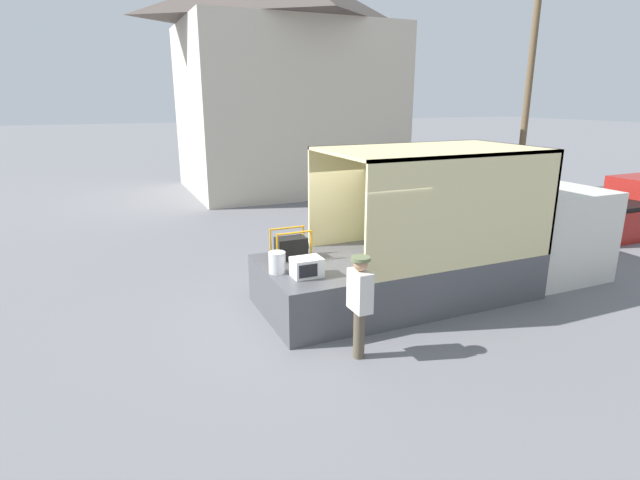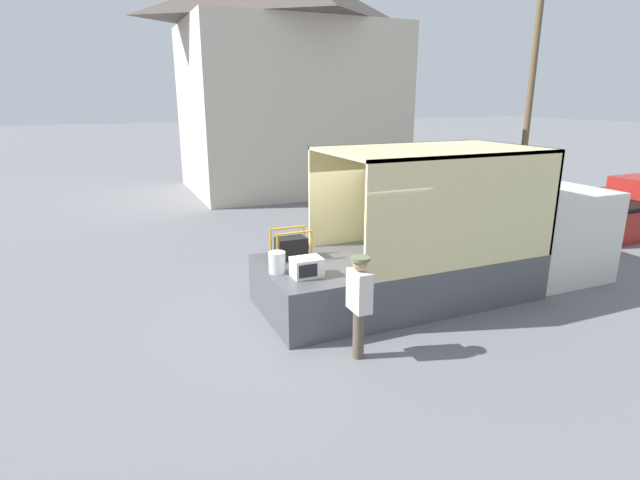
{
  "view_description": "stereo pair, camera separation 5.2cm",
  "coord_description": "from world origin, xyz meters",
  "px_view_note": "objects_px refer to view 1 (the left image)",
  "views": [
    {
      "loc": [
        -3.8,
        -8.04,
        3.94
      ],
      "look_at": [
        -0.36,
        -0.2,
        1.5
      ],
      "focal_mm": 28.0,
      "sensor_mm": 36.0,
      "label": 1
    },
    {
      "loc": [
        -3.75,
        -8.06,
        3.94
      ],
      "look_at": [
        -0.36,
        -0.2,
        1.5
      ],
      "focal_mm": 28.0,
      "sensor_mm": 36.0,
      "label": 2
    }
  ],
  "objects_px": {
    "box_truck": "(483,245)",
    "microwave": "(307,267)",
    "portable_generator": "(292,247)",
    "orange_bucket": "(277,262)",
    "utility_pole": "(530,77)",
    "worker_person": "(360,297)"
  },
  "relations": [
    {
      "from": "utility_pole",
      "to": "orange_bucket",
      "type": "bearing_deg",
      "value": -148.62
    },
    {
      "from": "microwave",
      "to": "portable_generator",
      "type": "distance_m",
      "value": 1.06
    },
    {
      "from": "box_truck",
      "to": "microwave",
      "type": "height_order",
      "value": "box_truck"
    },
    {
      "from": "box_truck",
      "to": "microwave",
      "type": "relative_size",
      "value": 12.27
    },
    {
      "from": "microwave",
      "to": "utility_pole",
      "type": "bearing_deg",
      "value": 33.23
    },
    {
      "from": "box_truck",
      "to": "microwave",
      "type": "distance_m",
      "value": 4.34
    },
    {
      "from": "orange_bucket",
      "to": "portable_generator",
      "type": "bearing_deg",
      "value": 51.78
    },
    {
      "from": "orange_bucket",
      "to": "utility_pole",
      "type": "xyz_separation_m",
      "value": [
        14.38,
        8.77,
        3.67
      ]
    },
    {
      "from": "portable_generator",
      "to": "utility_pole",
      "type": "bearing_deg",
      "value": 30.31
    },
    {
      "from": "microwave",
      "to": "utility_pole",
      "type": "distance_m",
      "value": 17.11
    },
    {
      "from": "worker_person",
      "to": "portable_generator",
      "type": "bearing_deg",
      "value": 94.63
    },
    {
      "from": "portable_generator",
      "to": "utility_pole",
      "type": "xyz_separation_m",
      "value": [
        13.85,
        8.1,
        3.64
      ]
    },
    {
      "from": "microwave",
      "to": "orange_bucket",
      "type": "height_order",
      "value": "orange_bucket"
    },
    {
      "from": "microwave",
      "to": "portable_generator",
      "type": "xyz_separation_m",
      "value": [
        0.12,
        1.06,
        0.05
      ]
    },
    {
      "from": "box_truck",
      "to": "portable_generator",
      "type": "distance_m",
      "value": 4.24
    },
    {
      "from": "worker_person",
      "to": "orange_bucket",
      "type": "bearing_deg",
      "value": 112.69
    },
    {
      "from": "microwave",
      "to": "worker_person",
      "type": "bearing_deg",
      "value": -76.88
    },
    {
      "from": "box_truck",
      "to": "portable_generator",
      "type": "bearing_deg",
      "value": 171.76
    },
    {
      "from": "box_truck",
      "to": "orange_bucket",
      "type": "xyz_separation_m",
      "value": [
        -4.72,
        -0.07,
        0.26
      ]
    },
    {
      "from": "worker_person",
      "to": "utility_pole",
      "type": "xyz_separation_m",
      "value": [
        13.65,
        10.51,
        3.8
      ]
    },
    {
      "from": "microwave",
      "to": "orange_bucket",
      "type": "relative_size",
      "value": 1.36
    },
    {
      "from": "portable_generator",
      "to": "orange_bucket",
      "type": "relative_size",
      "value": 1.9
    }
  ]
}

